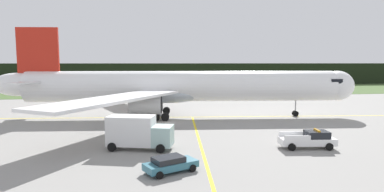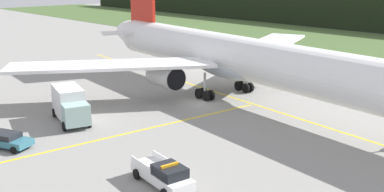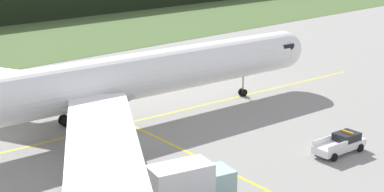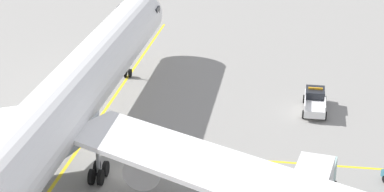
% 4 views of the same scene
% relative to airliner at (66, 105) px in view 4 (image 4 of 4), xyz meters
% --- Properties ---
extents(ground, '(320.00, 320.00, 0.00)m').
position_rel_airliner_xyz_m(ground, '(-1.98, -4.51, -4.87)').
color(ground, gray).
extents(taxiway_centerline_main, '(77.51, 7.61, 0.01)m').
position_rel_airliner_xyz_m(taxiway_centerline_main, '(0.87, -0.08, -4.87)').
color(taxiway_centerline_main, yellow).
rests_on(taxiway_centerline_main, ground).
extents(taxiway_centerline_spur, '(3.77, 36.79, 0.01)m').
position_rel_airliner_xyz_m(taxiway_centerline_spur, '(0.62, -19.05, -4.87)').
color(taxiway_centerline_spur, yellow).
rests_on(taxiway_centerline_spur, ground).
extents(airliner, '(57.75, 47.54, 14.18)m').
position_rel_airliner_xyz_m(airliner, '(0.00, 0.00, 0.00)').
color(airliner, white).
rests_on(airliner, ground).
extents(ops_pickup_truck, '(5.76, 2.69, 1.94)m').
position_rel_airliner_xyz_m(ops_pickup_truck, '(11.60, -20.65, -3.97)').
color(ops_pickup_truck, white).
rests_on(ops_pickup_truck, ground).
extents(catering_truck, '(6.94, 4.09, 3.57)m').
position_rel_airliner_xyz_m(catering_truck, '(-5.81, -18.57, -3.07)').
color(catering_truck, '#98B9B5').
rests_on(catering_truck, ground).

